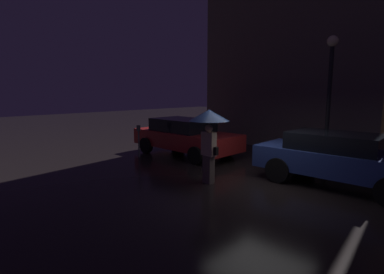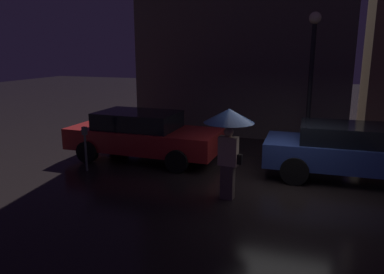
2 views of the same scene
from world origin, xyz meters
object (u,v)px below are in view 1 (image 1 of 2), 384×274
object	(u,v)px
parked_car_red	(185,136)
parking_meter	(139,137)
parked_car_blue	(339,158)
pedestrian_with_umbrella	(209,124)
street_lamp_near	(330,82)

from	to	relation	value
parked_car_red	parking_meter	world-z (taller)	parked_car_red
parked_car_blue	pedestrian_with_umbrella	distance (m)	3.61
parked_car_blue	pedestrian_with_umbrella	xyz separation A→B (m)	(-2.67, -2.26, 0.88)
pedestrian_with_umbrella	parking_meter	distance (m)	4.29
parked_car_blue	pedestrian_with_umbrella	bearing A→B (deg)	-141.79
parked_car_red	parked_car_blue	xyz separation A→B (m)	(5.87, 0.05, 0.01)
parking_meter	parked_car_blue	bearing A→B (deg)	13.36
parking_meter	street_lamp_near	distance (m)	7.14
parked_car_red	pedestrian_with_umbrella	size ratio (longest dim) A/B	2.25
parked_car_red	street_lamp_near	distance (m)	5.62
parked_car_red	parked_car_blue	bearing A→B (deg)	0.80
parked_car_red	parking_meter	size ratio (longest dim) A/B	3.71
parked_car_red	street_lamp_near	xyz separation A→B (m)	(4.69, 2.30, 2.07)
pedestrian_with_umbrella	parked_car_red	bearing A→B (deg)	149.92
parked_car_blue	street_lamp_near	xyz separation A→B (m)	(-1.19, 2.25, 2.07)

